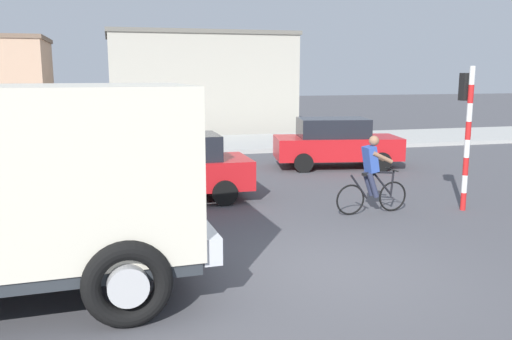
% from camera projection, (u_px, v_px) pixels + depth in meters
% --- Properties ---
extents(ground_plane, '(120.00, 120.00, 0.00)m').
position_uv_depth(ground_plane, '(329.00, 272.00, 8.38)').
color(ground_plane, '#4C4C51').
extents(sidewalk_far, '(80.00, 5.00, 0.16)m').
position_uv_depth(sidewalk_far, '(191.00, 145.00, 22.37)').
color(sidewalk_far, '#ADADA8').
rests_on(sidewalk_far, ground).
extents(cyclist, '(1.73, 0.50, 1.72)m').
position_uv_depth(cyclist, '(372.00, 175.00, 11.73)').
color(cyclist, black).
rests_on(cyclist, ground).
extents(traffic_light_pole, '(0.24, 0.43, 3.20)m').
position_uv_depth(traffic_light_pole, '(467.00, 118.00, 11.85)').
color(traffic_light_pole, red).
rests_on(traffic_light_pole, ground).
extents(car_red_near, '(4.01, 1.90, 1.60)m').
position_uv_depth(car_red_near, '(168.00, 167.00, 12.90)').
color(car_red_near, red).
rests_on(car_red_near, ground).
extents(car_white_mid, '(4.24, 2.40, 1.60)m').
position_uv_depth(car_white_mid, '(39.00, 150.00, 15.82)').
color(car_white_mid, '#1E2328').
rests_on(car_white_mid, ground).
extents(car_far_side, '(4.24, 2.41, 1.60)m').
position_uv_depth(car_far_side, '(336.00, 142.00, 17.47)').
color(car_far_side, red).
rests_on(car_far_side, ground).
extents(pedestrian_near_kerb, '(0.34, 0.22, 1.62)m').
position_uv_depth(pedestrian_near_kerb, '(165.00, 141.00, 17.48)').
color(pedestrian_near_kerb, '#2D334C').
rests_on(pedestrian_near_kerb, ground).
extents(building_mid_block, '(9.41, 6.57, 5.08)m').
position_uv_depth(building_mid_block, '(198.00, 82.00, 28.84)').
color(building_mid_block, '#B2AD9E').
rests_on(building_mid_block, ground).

